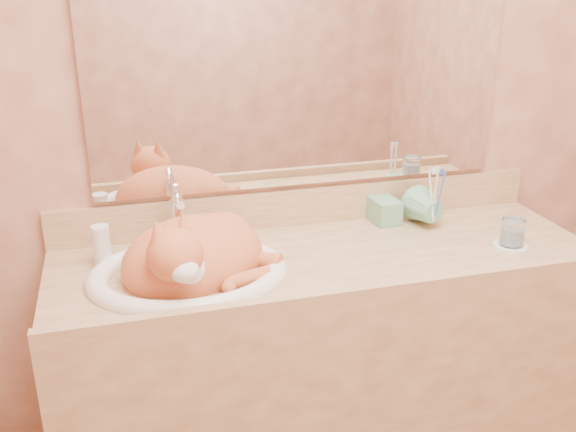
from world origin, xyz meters
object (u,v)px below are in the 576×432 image
object	(u,v)px
cat	(193,253)
toothbrush_cup	(434,215)
water_glass	(513,232)
soap_dispenser	(393,202)
sink_basin	(187,248)
vanity_counter	(326,378)

from	to	relation	value
cat	toothbrush_cup	size ratio (longest dim) A/B	3.46
water_glass	cat	bearing A→B (deg)	175.67
soap_dispenser	sink_basin	bearing A→B (deg)	-171.18
cat	toothbrush_cup	world-z (taller)	cat
soap_dispenser	toothbrush_cup	distance (m)	0.13
vanity_counter	toothbrush_cup	xyz separation A→B (m)	(0.38, 0.09, 0.48)
toothbrush_cup	water_glass	world-z (taller)	toothbrush_cup
vanity_counter	water_glass	world-z (taller)	water_glass
vanity_counter	sink_basin	size ratio (longest dim) A/B	2.99
sink_basin	soap_dispenser	distance (m)	0.70
vanity_counter	water_glass	xyz separation A→B (m)	(0.55, -0.09, 0.48)
toothbrush_cup	water_glass	xyz separation A→B (m)	(0.16, -0.18, -0.00)
vanity_counter	cat	world-z (taller)	cat
soap_dispenser	toothbrush_cup	world-z (taller)	soap_dispenser
soap_dispenser	water_glass	bearing A→B (deg)	-46.23
vanity_counter	sink_basin	bearing A→B (deg)	-177.22
toothbrush_cup	cat	bearing A→B (deg)	-171.93
vanity_counter	soap_dispenser	bearing A→B (deg)	29.43
cat	soap_dispenser	size ratio (longest dim) A/B	2.33
cat	soap_dispenser	distance (m)	0.69
vanity_counter	water_glass	distance (m)	0.73
cat	sink_basin	bearing A→B (deg)	158.77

